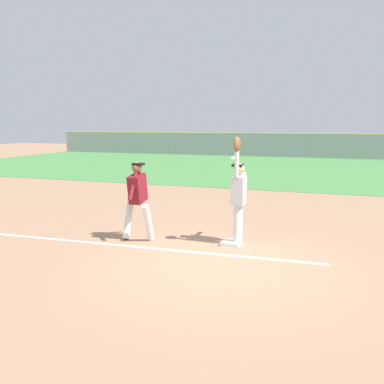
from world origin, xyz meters
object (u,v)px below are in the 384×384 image
Objects in this scene: first_base at (231,243)px; parked_car_white at (193,145)px; parked_car_silver at (341,148)px; runner at (138,196)px; fielder at (238,192)px; parked_car_blue at (261,146)px; baseball at (233,158)px.

parked_car_white reaches higher than first_base.
runner is at bearing -96.15° from parked_car_silver.
parked_car_white is at bearing 111.01° from first_base.
fielder is 29.19m from parked_car_white.
fielder is 27.47m from parked_car_blue.
parked_car_silver is at bearing 79.83° from runner.
parked_car_silver is at bearing -4.91° from parked_car_white.
first_base is at bearing -72.37° from parked_car_white.
first_base is at bearing 105.89° from baseball.
runner is 27.61m from parked_car_silver.
parked_car_silver is at bearing 85.44° from baseball.
runner is 27.65m from parked_car_blue.
runner is (-2.13, -0.44, -0.12)m from fielder.
fielder is 2.18m from runner.
parked_car_blue is (-4.32, 27.37, -1.18)m from baseball.
parked_car_blue is (-4.29, 27.23, 0.63)m from first_base.
runner reaches higher than first_base.
parked_car_white and parked_car_silver have the same top height.
fielder reaches higher than parked_car_silver.
fielder is 0.50× the size of parked_car_blue.
baseball is 27.21m from parked_car_silver.
parked_car_silver is (2.16, 27.10, -1.18)m from baseball.
fielder is at bearing -74.04° from parked_car_blue.
fielder reaches higher than parked_car_blue.
parked_car_white is at bearing 110.98° from baseball.
runner reaches higher than parked_car_blue.
baseball reaches higher than parked_car_white.
baseball is 0.02× the size of parked_car_silver.
first_base is 1.82m from baseball.
parked_car_white is at bearing 105.66° from runner.
parked_car_blue is (-2.27, 27.55, -0.32)m from runner.
parked_car_white is 12.69m from parked_car_silver.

